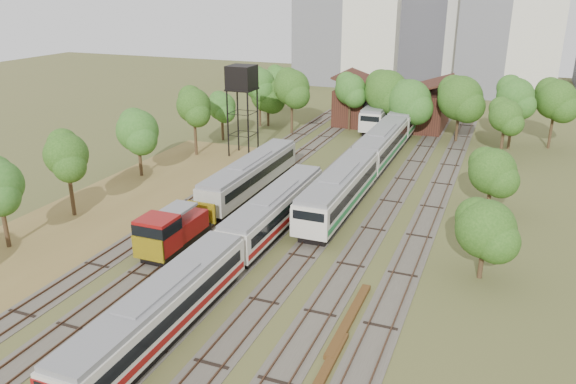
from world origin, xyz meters
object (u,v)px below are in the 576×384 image
at_px(railcar_green_set, 382,145).
at_px(shunter_locomotive, 171,232).
at_px(railcar_red_set, 229,252).
at_px(water_tower, 242,80).

relative_size(railcar_green_set, shunter_locomotive, 6.43).
distance_m(railcar_red_set, railcar_green_set, 32.34).
height_order(shunter_locomotive, water_tower, water_tower).
relative_size(railcar_red_set, railcar_green_set, 0.66).
height_order(railcar_green_set, water_tower, water_tower).
bearing_deg(railcar_green_set, shunter_locomotive, -108.14).
height_order(railcar_green_set, shunter_locomotive, railcar_green_set).
bearing_deg(railcar_red_set, water_tower, 114.13).
xyz_separation_m(railcar_red_set, railcar_green_set, (4.00, 32.09, 0.27)).
relative_size(railcar_green_set, water_tower, 4.67).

